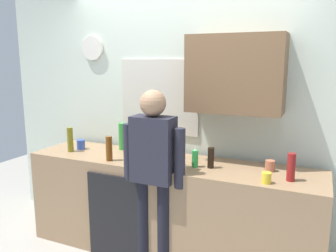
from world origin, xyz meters
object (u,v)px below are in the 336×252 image
(bottle_dark_sauce, at_px, (211,158))
(potted_plant, at_px, (144,146))
(coffee_maker, at_px, (158,150))
(bottle_olive_oil, at_px, (70,140))
(bottle_amber_beer, at_px, (109,149))
(cup_terracotta_mug, at_px, (270,166))
(bottle_red_vinegar, at_px, (291,167))
(dish_soap, at_px, (195,158))
(cup_blue_mug, at_px, (81,144))
(person_at_sink, at_px, (153,167))
(bottle_clear_soda, at_px, (123,136))
(cup_yellow_cup, at_px, (266,178))

(bottle_dark_sauce, distance_m, potted_plant, 0.65)
(coffee_maker, distance_m, bottle_dark_sauce, 0.47)
(bottle_olive_oil, xyz_separation_m, potted_plant, (0.82, 0.04, 0.01))
(bottle_olive_oil, height_order, bottle_amber_beer, bottle_olive_oil)
(bottle_olive_oil, height_order, cup_terracotta_mug, bottle_olive_oil)
(coffee_maker, height_order, bottle_amber_beer, coffee_maker)
(bottle_amber_beer, bearing_deg, coffee_maker, 3.82)
(bottle_red_vinegar, bearing_deg, dish_soap, 178.08)
(coffee_maker, relative_size, cup_blue_mug, 3.30)
(bottle_red_vinegar, height_order, person_at_sink, person_at_sink)
(coffee_maker, height_order, cup_terracotta_mug, coffee_maker)
(bottle_clear_soda, xyz_separation_m, bottle_amber_beer, (0.10, -0.41, -0.03))
(bottle_amber_beer, bearing_deg, bottle_olive_oil, 168.52)
(bottle_dark_sauce, height_order, potted_plant, potted_plant)
(bottle_red_vinegar, distance_m, cup_terracotta_mug, 0.26)
(cup_yellow_cup, xyz_separation_m, potted_plant, (-1.15, 0.17, 0.09))
(bottle_red_vinegar, height_order, dish_soap, bottle_red_vinegar)
(coffee_maker, height_order, bottle_olive_oil, coffee_maker)
(bottle_red_vinegar, height_order, cup_blue_mug, bottle_red_vinegar)
(bottle_amber_beer, height_order, cup_yellow_cup, bottle_amber_beer)
(bottle_dark_sauce, relative_size, cup_terracotta_mug, 1.96)
(cup_yellow_cup, xyz_separation_m, person_at_sink, (-0.92, -0.08, -0.01))
(bottle_red_vinegar, distance_m, potted_plant, 1.31)
(potted_plant, bearing_deg, dish_soap, -1.15)
(bottle_dark_sauce, bearing_deg, person_at_sink, -147.40)
(bottle_red_vinegar, bearing_deg, bottle_amber_beer, -175.75)
(cup_terracotta_mug, bearing_deg, cup_yellow_cup, -86.69)
(bottle_red_vinegar, bearing_deg, bottle_dark_sauce, 174.94)
(bottle_dark_sauce, height_order, cup_yellow_cup, bottle_dark_sauce)
(cup_terracotta_mug, distance_m, person_at_sink, 0.98)
(bottle_clear_soda, xyz_separation_m, cup_blue_mug, (-0.41, -0.18, -0.09))
(bottle_red_vinegar, bearing_deg, coffee_maker, -175.56)
(bottle_dark_sauce, relative_size, bottle_amber_beer, 0.78)
(coffee_maker, distance_m, bottle_olive_oil, 1.03)
(coffee_maker, bearing_deg, cup_blue_mug, 168.74)
(bottle_amber_beer, height_order, dish_soap, bottle_amber_beer)
(bottle_clear_soda, relative_size, cup_blue_mug, 2.80)
(potted_plant, relative_size, person_at_sink, 0.14)
(bottle_clear_soda, bearing_deg, coffee_maker, -32.52)
(coffee_maker, xyz_separation_m, cup_blue_mug, (-1.00, 0.20, -0.10))
(bottle_clear_soda, height_order, person_at_sink, person_at_sink)
(coffee_maker, distance_m, person_at_sink, 0.17)
(bottle_dark_sauce, distance_m, bottle_amber_beer, 0.94)
(cup_yellow_cup, bearing_deg, cup_blue_mug, 172.80)
(coffee_maker, xyz_separation_m, person_at_sink, (0.02, -0.12, -0.11))
(bottle_olive_oil, distance_m, person_at_sink, 1.07)
(cup_yellow_cup, bearing_deg, potted_plant, 171.63)
(bottle_dark_sauce, relative_size, dish_soap, 1.00)
(bottle_dark_sauce, relative_size, cup_blue_mug, 1.80)
(bottle_clear_soda, relative_size, person_at_sink, 0.17)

